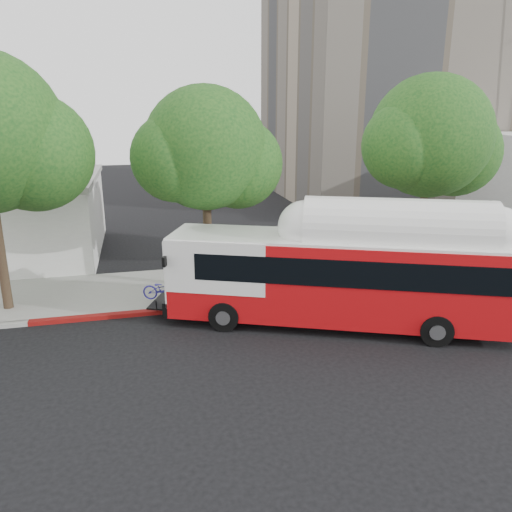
# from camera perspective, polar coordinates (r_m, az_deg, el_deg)

# --- Properties ---
(ground) EXTENTS (120.00, 120.00, 0.00)m
(ground) POSITION_cam_1_polar(r_m,az_deg,el_deg) (16.78, 1.07, -10.62)
(ground) COLOR black
(ground) RESTS_ON ground
(sidewalk) EXTENTS (60.00, 5.00, 0.15)m
(sidewalk) POSITION_cam_1_polar(r_m,az_deg,el_deg) (22.59, -3.04, -3.12)
(sidewalk) COLOR gray
(sidewalk) RESTS_ON ground
(curb_strip) EXTENTS (60.00, 0.30, 0.15)m
(curb_strip) POSITION_cam_1_polar(r_m,az_deg,el_deg) (20.21, -1.70, -5.53)
(curb_strip) COLOR gray
(curb_strip) RESTS_ON ground
(red_curb_segment) EXTENTS (10.00, 0.32, 0.16)m
(red_curb_segment) POSITION_cam_1_polar(r_m,az_deg,el_deg) (19.87, -10.25, -6.18)
(red_curb_segment) COLOR maroon
(red_curb_segment) RESTS_ON ground
(street_tree_mid) EXTENTS (5.75, 5.00, 8.62)m
(street_tree_mid) POSITION_cam_1_polar(r_m,az_deg,el_deg) (20.83, -4.70, 11.64)
(street_tree_mid) COLOR #2D2116
(street_tree_mid) RESTS_ON ground
(street_tree_right) EXTENTS (6.21, 5.40, 9.18)m
(street_tree_right) POSITION_cam_1_polar(r_m,az_deg,el_deg) (24.27, 20.06, 12.23)
(street_tree_right) COLOR #2D2116
(street_tree_right) RESTS_ON ground
(transit_bus) EXTENTS (12.72, 7.01, 3.80)m
(transit_bus) POSITION_cam_1_polar(r_m,az_deg,el_deg) (18.18, 9.43, -2.57)
(transit_bus) COLOR red
(transit_bus) RESTS_ON ground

